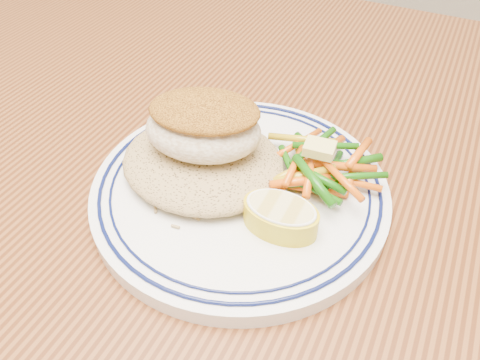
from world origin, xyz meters
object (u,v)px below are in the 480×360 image
at_px(rice_pilaf, 203,159).
at_px(vegetable_pile, 319,167).
at_px(plate, 240,189).
at_px(fish_fillet, 203,125).
at_px(dining_table, 243,249).
at_px(lemon_wedge, 281,215).

bearing_deg(rice_pilaf, vegetable_pile, 20.40).
distance_m(plate, fish_fillet, 0.06).
xyz_separation_m(plate, fish_fillet, (-0.04, 0.01, 0.05)).
height_order(dining_table, fish_fillet, fish_fillet).
height_order(dining_table, vegetable_pile, vegetable_pile).
xyz_separation_m(rice_pilaf, vegetable_pile, (0.09, 0.03, -0.00)).
xyz_separation_m(dining_table, vegetable_pile, (0.06, 0.02, 0.13)).
distance_m(dining_table, fish_fillet, 0.16).
relative_size(dining_table, vegetable_pile, 13.03).
xyz_separation_m(rice_pilaf, lemon_wedge, (0.09, -0.03, -0.00)).
bearing_deg(lemon_wedge, fish_fillet, 157.07).
xyz_separation_m(vegetable_pile, lemon_wedge, (-0.01, -0.07, -0.00)).
bearing_deg(vegetable_pile, plate, -147.68).
bearing_deg(dining_table, vegetable_pile, 15.98).
bearing_deg(rice_pilaf, dining_table, 28.57).
height_order(plate, fish_fillet, fish_fillet).
bearing_deg(plate, rice_pilaf, 178.02).
bearing_deg(plate, dining_table, 106.96).
height_order(plate, rice_pilaf, rice_pilaf).
bearing_deg(rice_pilaf, fish_fillet, 93.54).
height_order(rice_pilaf, vegetable_pile, vegetable_pile).
height_order(vegetable_pile, lemon_wedge, vegetable_pile).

